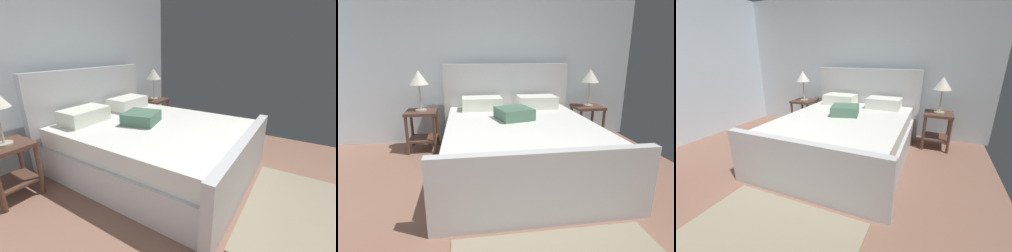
{
  "view_description": "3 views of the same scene",
  "coord_description": "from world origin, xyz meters",
  "views": [
    {
      "loc": [
        -1.85,
        0.17,
        1.51
      ],
      "look_at": [
        0.22,
        1.47,
        0.67
      ],
      "focal_mm": 24.08,
      "sensor_mm": 36.0,
      "label": 1
    },
    {
      "loc": [
        -0.31,
        -1.3,
        1.43
      ],
      "look_at": [
        0.1,
        1.44,
        0.66
      ],
      "focal_mm": 28.64,
      "sensor_mm": 36.0,
      "label": 2
    },
    {
      "loc": [
        1.5,
        -1.04,
        1.51
      ],
      "look_at": [
        0.4,
        1.57,
        0.55
      ],
      "focal_mm": 22.89,
      "sensor_mm": 36.0,
      "label": 3
    }
  ],
  "objects": [
    {
      "name": "table_lamp_right",
      "position": [
        1.61,
        2.66,
        1.06
      ],
      "size": [
        0.28,
        0.28,
        0.57
      ],
      "color": "#B7B293",
      "rests_on": "nightstand_right"
    },
    {
      "name": "ground_plane",
      "position": [
        0.0,
        0.0,
        -0.01
      ],
      "size": [
        4.82,
        6.12,
        0.02
      ],
      "primitive_type": "cube",
      "color": "#89614E"
    },
    {
      "name": "area_rug",
      "position": [
        0.32,
        -0.06,
        0.01
      ],
      "size": [
        1.58,
        1.17,
        0.01
      ],
      "primitive_type": "cube",
      "rotation": [
        0.0,
        0.0,
        -0.0
      ],
      "color": "gray",
      "rests_on": "ground"
    },
    {
      "name": "nightstand_right",
      "position": [
        1.61,
        2.66,
        0.4
      ],
      "size": [
        0.44,
        0.44,
        0.6
      ],
      "color": "brown",
      "rests_on": "ground"
    },
    {
      "name": "bed",
      "position": [
        0.32,
        1.81,
        0.35
      ],
      "size": [
        1.94,
        2.35,
        1.25
      ],
      "color": "silver",
      "rests_on": "ground"
    },
    {
      "name": "wall_back",
      "position": [
        0.0,
        3.12,
        1.3
      ],
      "size": [
        4.94,
        0.12,
        2.59
      ],
      "primitive_type": "cube",
      "color": "silver",
      "rests_on": "ground"
    },
    {
      "name": "nightstand_left",
      "position": [
        -0.97,
        2.66,
        0.4
      ],
      "size": [
        0.44,
        0.44,
        0.6
      ],
      "color": "brown",
      "rests_on": "ground"
    }
  ]
}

